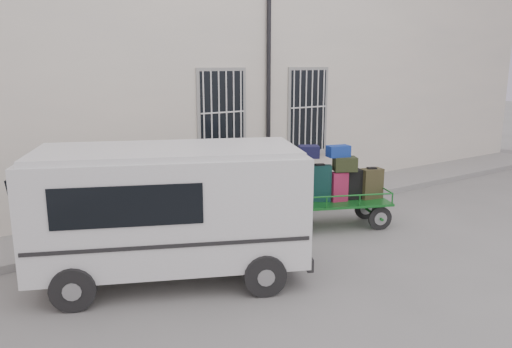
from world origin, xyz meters
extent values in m
plane|color=slate|center=(0.00, 0.00, 0.00)|extent=(80.00, 80.00, 0.00)
cube|color=beige|center=(0.00, 5.50, 3.00)|extent=(24.00, 5.00, 6.00)
cylinder|color=black|center=(0.95, 2.92, 2.80)|extent=(0.11, 0.11, 5.60)
cube|color=black|center=(-0.40, 2.98, 2.25)|extent=(1.20, 0.08, 2.20)
cube|color=gray|center=(-0.40, 2.96, 1.09)|extent=(1.45, 0.22, 0.12)
cube|color=black|center=(2.30, 2.98, 2.25)|extent=(1.20, 0.08, 2.20)
cube|color=gray|center=(2.30, 2.96, 1.09)|extent=(1.45, 0.22, 0.12)
cube|color=gray|center=(0.00, 2.20, 0.07)|extent=(24.00, 1.70, 0.15)
cylinder|color=black|center=(-0.16, 0.12, 0.26)|extent=(0.50, 0.26, 0.52)
cylinder|color=gray|center=(-0.16, 0.12, 0.26)|extent=(0.30, 0.20, 0.29)
cylinder|color=black|center=(0.14, 0.84, 0.26)|extent=(0.50, 0.26, 0.52)
cylinder|color=gray|center=(0.14, 0.84, 0.26)|extent=(0.30, 0.20, 0.29)
cylinder|color=black|center=(1.47, -0.57, 0.26)|extent=(0.50, 0.26, 0.52)
cylinder|color=gray|center=(1.47, -0.57, 0.26)|extent=(0.30, 0.20, 0.29)
cylinder|color=black|center=(1.77, 0.16, 0.26)|extent=(0.50, 0.26, 0.52)
cylinder|color=gray|center=(1.77, 0.16, 0.26)|extent=(0.30, 0.20, 0.29)
cube|color=#176522|center=(0.81, 0.14, 0.57)|extent=(2.51, 1.84, 0.05)
cylinder|color=#176522|center=(-0.49, 0.68, 0.73)|extent=(0.29, 0.15, 0.58)
cube|color=black|center=(0.04, 0.53, 0.93)|extent=(0.52, 0.35, 0.66)
cube|color=black|center=(0.04, 0.53, 1.28)|extent=(0.23, 0.21, 0.03)
cube|color=black|center=(0.50, 0.34, 0.99)|extent=(0.56, 0.51, 0.79)
cube|color=black|center=(0.50, 0.34, 1.40)|extent=(0.24, 0.20, 0.03)
cube|color=maroon|center=(0.84, 0.08, 0.92)|extent=(0.40, 0.30, 0.64)
cube|color=black|center=(0.84, 0.08, 1.25)|extent=(0.17, 0.15, 0.03)
cube|color=black|center=(1.23, 0.06, 0.93)|extent=(0.45, 0.36, 0.66)
cube|color=black|center=(1.23, 0.06, 1.27)|extent=(0.19, 0.18, 0.03)
cube|color=#2C2D16|center=(1.60, -0.13, 0.93)|extent=(0.53, 0.35, 0.66)
cube|color=black|center=(1.60, -0.13, 1.28)|extent=(0.23, 0.20, 0.03)
cube|color=#5C1216|center=(0.07, 0.51, 1.41)|extent=(0.57, 0.49, 0.31)
cube|color=black|center=(0.97, 0.06, 1.41)|extent=(0.58, 0.51, 0.31)
cube|color=black|center=(0.24, 0.40, 1.70)|extent=(0.52, 0.49, 0.26)
cube|color=navy|center=(0.87, 0.17, 1.68)|extent=(0.53, 0.37, 0.24)
cube|color=silver|center=(-3.31, -0.37, 1.25)|extent=(4.69, 3.43, 1.76)
cube|color=silver|center=(-3.31, -0.37, 2.17)|extent=(4.45, 3.22, 0.10)
cube|color=black|center=(-5.26, 0.49, 1.59)|extent=(0.81, 1.55, 0.74)
cube|color=black|center=(-4.22, -0.99, 1.55)|extent=(1.99, 0.90, 0.61)
cube|color=black|center=(-1.33, -1.24, 1.55)|extent=(0.59, 1.27, 0.54)
cube|color=black|center=(-1.34, -1.23, 0.42)|extent=(0.82, 1.70, 0.22)
cube|color=white|center=(-1.30, -1.25, 0.65)|extent=(0.19, 0.39, 0.12)
cylinder|color=black|center=(-4.97, -0.62, 0.33)|extent=(0.70, 0.46, 0.67)
cylinder|color=black|center=(-4.24, 1.03, 0.33)|extent=(0.70, 0.46, 0.67)
cylinder|color=black|center=(-2.37, -1.76, 0.33)|extent=(0.70, 0.46, 0.67)
cylinder|color=black|center=(-1.64, -0.11, 0.33)|extent=(0.70, 0.46, 0.67)
camera|label=1|loc=(-6.45, -7.67, 3.53)|focal=35.00mm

